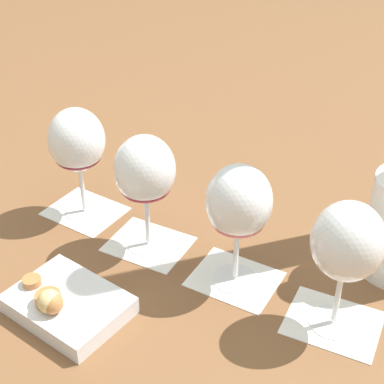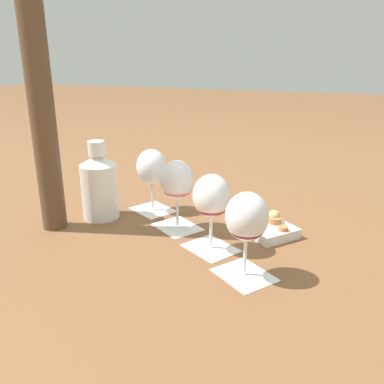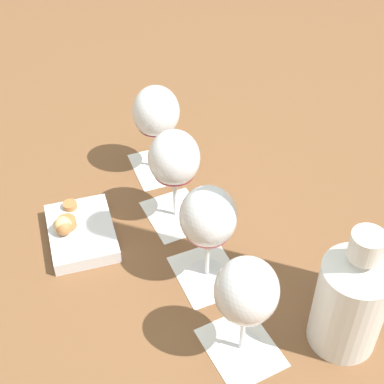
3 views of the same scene
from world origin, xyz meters
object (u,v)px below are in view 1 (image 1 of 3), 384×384
at_px(wine_glass_0, 347,247).
at_px(snack_dish, 65,304).
at_px(wine_glass_1, 239,206).
at_px(wine_glass_2, 145,174).
at_px(wine_glass_3, 77,144).

relative_size(wine_glass_0, snack_dish, 0.98).
distance_m(wine_glass_1, wine_glass_2, 0.14).
bearing_deg(wine_glass_1, wine_glass_3, 51.52).
xyz_separation_m(wine_glass_2, wine_glass_3, (0.09, 0.10, -0.00)).
height_order(wine_glass_0, snack_dish, wine_glass_0).
bearing_deg(wine_glass_3, wine_glass_1, -128.48).
height_order(wine_glass_0, wine_glass_1, same).
relative_size(wine_glass_0, wine_glass_3, 1.00).
distance_m(wine_glass_2, snack_dish, 0.20).
xyz_separation_m(wine_glass_3, snack_dish, (-0.23, 0.00, -0.11)).
distance_m(wine_glass_0, wine_glass_1, 0.14).
xyz_separation_m(wine_glass_1, wine_glass_3, (0.17, 0.22, -0.00)).
bearing_deg(wine_glass_0, wine_glass_2, 53.30).
bearing_deg(wine_glass_3, wine_glass_0, -128.32).
bearing_deg(wine_glass_3, wine_glass_2, -131.74).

